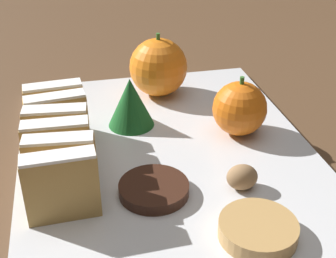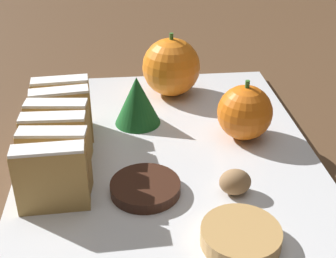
{
  "view_description": "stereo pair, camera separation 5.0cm",
  "coord_description": "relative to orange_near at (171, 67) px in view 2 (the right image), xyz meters",
  "views": [
    {
      "loc": [
        -0.09,
        -0.42,
        0.29
      ],
      "look_at": [
        0.0,
        0.0,
        0.04
      ],
      "focal_mm": 50.0,
      "sensor_mm": 36.0,
      "label": 1
    },
    {
      "loc": [
        -0.04,
        -0.43,
        0.29
      ],
      "look_at": [
        0.0,
        0.0,
        0.04
      ],
      "focal_mm": 50.0,
      "sensor_mm": 36.0,
      "label": 2
    }
  ],
  "objects": [
    {
      "name": "stollen_slice_fifth",
      "position": [
        -0.13,
        -0.11,
        -0.01
      ],
      "size": [
        0.07,
        0.03,
        0.07
      ],
      "color": "tan",
      "rests_on": "serving_platter"
    },
    {
      "name": "stollen_slice_sixth",
      "position": [
        -0.14,
        -0.09,
        -0.01
      ],
      "size": [
        0.07,
        0.02,
        0.07
      ],
      "color": "tan",
      "rests_on": "serving_platter"
    },
    {
      "name": "serving_platter",
      "position": [
        -0.02,
        -0.15,
        -0.04
      ],
      "size": [
        0.32,
        0.42,
        0.01
      ],
      "color": "silver",
      "rests_on": "ground_plane"
    },
    {
      "name": "stollen_slice_third",
      "position": [
        -0.13,
        -0.17,
        -0.01
      ],
      "size": [
        0.07,
        0.02,
        0.07
      ],
      "color": "tan",
      "rests_on": "serving_platter"
    },
    {
      "name": "chocolate_cookie",
      "position": [
        -0.05,
        -0.22,
        -0.03
      ],
      "size": [
        0.07,
        0.07,
        0.01
      ],
      "color": "#381E14",
      "rests_on": "serving_platter"
    },
    {
      "name": "stollen_slice_second",
      "position": [
        -0.13,
        -0.2,
        -0.01
      ],
      "size": [
        0.07,
        0.03,
        0.07
      ],
      "color": "tan",
      "rests_on": "serving_platter"
    },
    {
      "name": "walnut",
      "position": [
        0.04,
        -0.23,
        -0.03
      ],
      "size": [
        0.03,
        0.03,
        0.03
      ],
      "color": "#8E6B47",
      "rests_on": "serving_platter"
    },
    {
      "name": "gingerbread_cookie",
      "position": [
        0.03,
        -0.29,
        -0.03
      ],
      "size": [
        0.07,
        0.07,
        0.02
      ],
      "color": "tan",
      "rests_on": "serving_platter"
    },
    {
      "name": "stollen_slice_front",
      "position": [
        -0.13,
        -0.23,
        -0.01
      ],
      "size": [
        0.07,
        0.02,
        0.07
      ],
      "color": "tan",
      "rests_on": "serving_platter"
    },
    {
      "name": "orange_far",
      "position": [
        0.07,
        -0.12,
        -0.01
      ],
      "size": [
        0.06,
        0.06,
        0.07
      ],
      "color": "orange",
      "rests_on": "serving_platter"
    },
    {
      "name": "evergreen_sprig",
      "position": [
        -0.05,
        -0.08,
        -0.01
      ],
      "size": [
        0.06,
        0.06,
        0.06
      ],
      "color": "#195623",
      "rests_on": "serving_platter"
    },
    {
      "name": "stollen_slice_fourth",
      "position": [
        -0.13,
        -0.14,
        -0.01
      ],
      "size": [
        0.07,
        0.03,
        0.07
      ],
      "color": "tan",
      "rests_on": "serving_platter"
    },
    {
      "name": "ground_plane",
      "position": [
        -0.02,
        -0.15,
        -0.05
      ],
      "size": [
        6.0,
        6.0,
        0.0
      ],
      "primitive_type": "plane",
      "color": "#513823"
    },
    {
      "name": "orange_near",
      "position": [
        0.0,
        0.0,
        0.0
      ],
      "size": [
        0.08,
        0.08,
        0.09
      ],
      "color": "orange",
      "rests_on": "serving_platter"
    }
  ]
}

